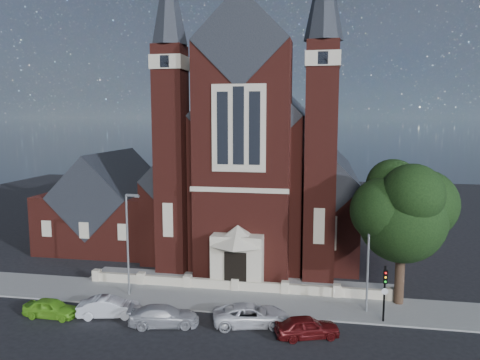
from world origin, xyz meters
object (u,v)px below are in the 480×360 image
(street_tree, at_px, (405,214))
(street_lamp_left, at_px, (129,239))
(car_lime_van, at_px, (51,308))
(car_white_suv, at_px, (251,315))
(church, at_px, (263,168))
(car_dark_red, at_px, (307,327))
(car_silver_b, at_px, (164,316))
(traffic_signal, at_px, (385,287))
(street_lamp_right, at_px, (370,250))
(car_silver_a, at_px, (109,307))
(parish_hall, at_px, (112,208))

(street_tree, distance_m, street_lamp_left, 20.71)
(car_lime_van, distance_m, car_white_suv, 13.98)
(church, height_order, car_dark_red, church)
(church, height_order, street_lamp_left, church)
(street_tree, bearing_deg, car_dark_red, -136.56)
(church, bearing_deg, car_silver_b, -98.55)
(car_dark_red, bearing_deg, car_silver_b, 71.14)
(traffic_signal, height_order, car_white_suv, traffic_signal)
(car_dark_red, bearing_deg, street_lamp_left, 52.95)
(street_lamp_right, xyz_separation_m, car_silver_b, (-13.62, -4.56, -3.92))
(car_silver_a, height_order, car_silver_b, car_silver_a)
(traffic_signal, height_order, car_dark_red, traffic_signal)
(street_lamp_left, bearing_deg, parish_hall, 120.02)
(church, bearing_deg, traffic_signal, -61.80)
(church, xyz_separation_m, car_silver_b, (-3.53, -23.50, -7.51))
(car_silver_a, bearing_deg, car_dark_red, -106.45)
(church, distance_m, traffic_signal, 23.94)
(car_silver_b, xyz_separation_m, car_dark_red, (9.50, -0.01, 0.02))
(car_lime_van, xyz_separation_m, car_dark_red, (17.70, 0.11, 0.04))
(street_tree, distance_m, street_lamp_right, 3.84)
(street_lamp_right, distance_m, car_dark_red, 7.28)
(car_lime_van, distance_m, car_silver_a, 4.01)
(car_lime_van, height_order, car_silver_a, car_silver_a)
(street_lamp_left, height_order, car_silver_b, street_lamp_left)
(street_lamp_right, relative_size, traffic_signal, 2.02)
(church, xyz_separation_m, parish_hall, (-16.00, -4.94, -4.17))
(street_lamp_right, distance_m, car_white_suv, 9.45)
(parish_hall, xyz_separation_m, street_lamp_right, (26.09, -14.00, 0.59))
(church, bearing_deg, street_lamp_right, -61.96)
(street_tree, xyz_separation_m, car_silver_b, (-16.13, -6.27, -6.28))
(car_lime_van, bearing_deg, car_silver_a, -77.72)
(parish_hall, height_order, street_lamp_right, parish_hall)
(church, relative_size, car_dark_red, 8.52)
(parish_hall, height_order, car_white_suv, parish_hall)
(church, height_order, parish_hall, church)
(car_silver_b, xyz_separation_m, car_white_suv, (5.73, 1.12, 0.03))
(car_white_suv, bearing_deg, car_silver_b, 87.50)
(street_lamp_left, distance_m, car_dark_red, 15.12)
(car_dark_red, bearing_deg, car_silver_a, 68.43)
(street_lamp_left, height_order, car_white_suv, street_lamp_left)
(parish_hall, distance_m, car_white_suv, 25.42)
(car_white_suv, bearing_deg, car_dark_red, -120.22)
(car_silver_a, bearing_deg, car_white_suv, -101.02)
(street_lamp_right, bearing_deg, car_silver_b, -161.48)
(car_white_suv, bearing_deg, church, -7.99)
(parish_hall, distance_m, car_silver_b, 22.61)
(street_lamp_left, bearing_deg, church, 67.34)
(parish_hall, relative_size, street_lamp_left, 1.51)
(traffic_signal, bearing_deg, street_lamp_left, 175.24)
(street_lamp_left, bearing_deg, car_silver_a, -88.26)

